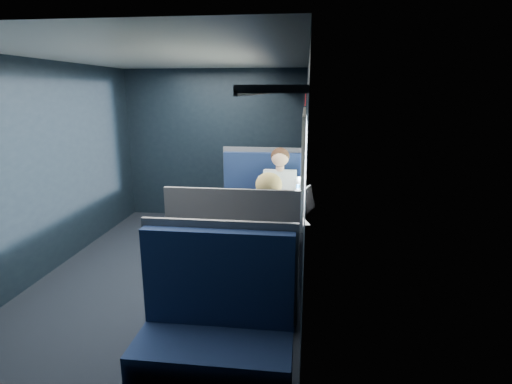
# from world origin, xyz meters

# --- Properties ---
(ground) EXTENTS (2.80, 4.20, 0.01)m
(ground) POSITION_xyz_m (0.00, 0.00, -0.01)
(ground) COLOR black
(room_shell) EXTENTS (3.00, 4.40, 2.40)m
(room_shell) POSITION_xyz_m (0.02, 0.00, 1.48)
(room_shell) COLOR black
(room_shell) RESTS_ON ground
(table) EXTENTS (0.62, 1.00, 0.74)m
(table) POSITION_xyz_m (1.03, 0.00, 0.66)
(table) COLOR #54565E
(table) RESTS_ON ground
(seat_bay_near) EXTENTS (1.04, 0.62, 1.26)m
(seat_bay_near) POSITION_xyz_m (0.84, 0.87, 0.42)
(seat_bay_near) COLOR #0E1A3E
(seat_bay_near) RESTS_ON ground
(seat_bay_far) EXTENTS (1.04, 0.62, 1.26)m
(seat_bay_far) POSITION_xyz_m (0.85, -0.87, 0.41)
(seat_bay_far) COLOR #0E1A3E
(seat_bay_far) RESTS_ON ground
(seat_row_front) EXTENTS (1.04, 0.51, 1.16)m
(seat_row_front) POSITION_xyz_m (0.85, 1.80, 0.41)
(seat_row_front) COLOR #0E1A3E
(seat_row_front) RESTS_ON ground
(seat_row_back) EXTENTS (1.04, 0.51, 1.16)m
(seat_row_back) POSITION_xyz_m (0.85, -1.80, 0.41)
(seat_row_back) COLOR #0E1A3E
(seat_row_back) RESTS_ON ground
(man) EXTENTS (0.53, 0.56, 1.32)m
(man) POSITION_xyz_m (1.10, 0.70, 0.72)
(man) COLOR black
(man) RESTS_ON ground
(woman) EXTENTS (0.53, 0.56, 1.32)m
(woman) POSITION_xyz_m (1.10, -0.71, 0.73)
(woman) COLOR black
(woman) RESTS_ON ground
(papers) EXTENTS (0.74, 0.91, 0.01)m
(papers) POSITION_xyz_m (1.09, -0.09, 0.74)
(papers) COLOR white
(papers) RESTS_ON table
(laptop) EXTENTS (0.37, 0.41, 0.26)m
(laptop) POSITION_xyz_m (1.36, 0.01, 0.81)
(laptop) COLOR silver
(laptop) RESTS_ON table
(bottle_small) EXTENTS (0.07, 0.07, 0.24)m
(bottle_small) POSITION_xyz_m (1.33, 0.28, 0.85)
(bottle_small) COLOR silver
(bottle_small) RESTS_ON table
(cup) EXTENTS (0.08, 0.08, 0.10)m
(cup) POSITION_xyz_m (1.33, 0.40, 0.79)
(cup) COLOR white
(cup) RESTS_ON table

